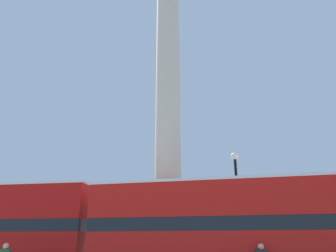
% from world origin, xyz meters
% --- Properties ---
extents(monument_column, '(4.91, 4.91, 21.31)m').
position_xyz_m(monument_column, '(0.00, 0.00, 6.85)').
color(monument_column, '#BCB29E').
rests_on(monument_column, ground_plane).
extents(bus_b, '(10.33, 2.75, 4.24)m').
position_xyz_m(bus_b, '(2.76, -3.79, 2.35)').
color(bus_b, '#B7140F').
rests_on(bus_b, ground_plane).
extents(equestrian_statue, '(3.36, 2.89, 5.73)m').
position_xyz_m(equestrian_statue, '(-12.18, 4.31, 1.66)').
color(equestrian_statue, '#BCB29E').
rests_on(equestrian_statue, ground_plane).
extents(street_lamp, '(0.38, 0.38, 6.12)m').
position_xyz_m(street_lamp, '(3.91, -1.51, 3.19)').
color(street_lamp, black).
rests_on(street_lamp, ground_plane).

